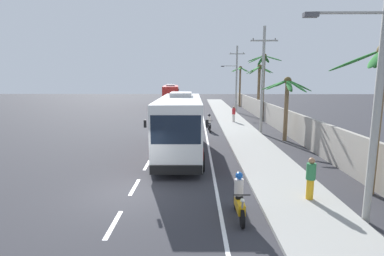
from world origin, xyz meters
The scene contains 18 objects.
ground_plane centered at (0.00, 0.00, 0.00)m, with size 160.00×160.00×0.00m, color #303035.
sidewalk_kerb centered at (6.80, 10.00, 0.07)m, with size 3.20×90.00×0.14m, color #999993.
lane_markings centered at (2.17, 14.85, 0.00)m, with size 3.81×71.28×0.01m.
boundary_wall centered at (10.60, 14.00, 1.07)m, with size 0.24×60.00×2.14m, color #9E998E.
coach_bus_foreground centered at (1.77, 6.77, 2.03)m, with size 3.01×10.58×3.90m.
coach_bus_far_lane centered at (-1.55, 39.05, 1.99)m, with size 3.50×12.12×3.82m.
motorcycle_beside_bus centered at (3.98, 15.17, 0.65)m, with size 0.56×1.96×1.59m.
motorcycle_trailing centered at (4.27, -2.09, 0.66)m, with size 0.56×1.96×1.61m.
pedestrian_near_kerb centered at (7.23, -0.77, 1.02)m, with size 0.36×0.36×1.67m.
pedestrian_midwalk centered at (6.87, 20.27, 1.01)m, with size 0.36×0.36×1.66m.
utility_pole_nearest centered at (8.45, -2.39, 4.81)m, with size 3.69×0.24×8.99m.
utility_pole_mid centered at (8.50, 14.07, 4.79)m, with size 2.32×0.24×9.15m.
utility_pole_far centered at (8.38, 30.52, 4.93)m, with size 3.31×0.24×9.27m.
palm_nearest centered at (10.26, 39.45, 4.90)m, with size 3.12×3.31×6.87m.
palm_second centered at (10.20, 0.20, 4.38)m, with size 3.77×3.95×6.20m.
palm_third centered at (10.32, 22.04, 5.34)m, with size 3.87×3.81×7.54m.
palm_fourth centered at (10.72, 26.11, 4.47)m, with size 3.51×3.26×6.54m.
palm_farthest centered at (9.70, 11.03, 3.65)m, with size 3.81×3.95×4.94m.
Camera 1 is at (2.75, -11.91, 4.84)m, focal length 27.80 mm.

